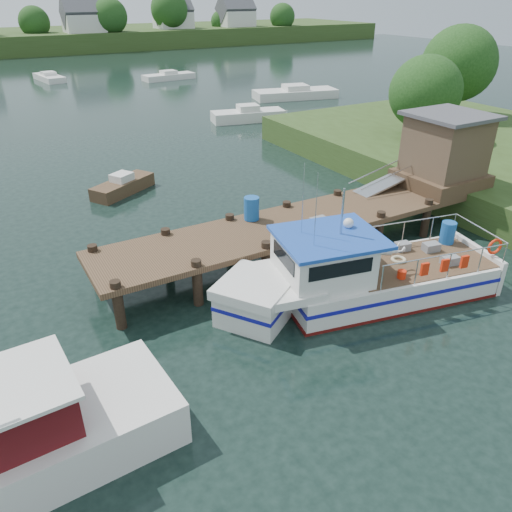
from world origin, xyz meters
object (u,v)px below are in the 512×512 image
dock (399,176)px  lobster_boat (355,277)px  moored_far (169,76)px  moored_d (49,77)px  moored_b (248,115)px  moored_rowboat (123,186)px  moored_c (295,93)px

dock → lobster_boat: 6.36m
lobster_boat → moored_far: lobster_boat is taller
moored_d → dock: bearing=-61.6°
moored_far → moored_b: (-2.11, -21.99, 0.09)m
moored_b → moored_d: moored_b is taller
moored_rowboat → moored_d: size_ratio=0.60×
lobster_boat → moored_far: bearing=87.3°
dock → moored_rowboat: 13.10m
dock → moored_far: (6.33, 42.01, -1.88)m
lobster_boat → moored_rowboat: size_ratio=2.73×
lobster_boat → moored_far: 46.99m
moored_b → moored_d: size_ratio=0.99×
moored_far → moored_b: bearing=-115.3°
dock → moored_far: bearing=81.4°
lobster_boat → moored_b: (9.31, 23.59, -0.39)m
dock → lobster_boat: size_ratio=1.73×
moored_b → dock: bearing=-124.3°
moored_far → moored_d: size_ratio=1.02×
moored_far → moored_b: moored_b is taller
moored_d → lobster_boat: bearing=-67.6°
moored_rowboat → moored_d: bearing=84.4°
dock → moored_c: 28.73m
moored_far → moored_d: (-11.76, 5.88, -0.01)m
moored_c → moored_d: moored_c is taller
moored_b → lobster_boat: bearing=-133.9°
moored_c → moored_b: bearing=-121.9°
dock → moored_d: bearing=96.5°
moored_far → moored_d: bearing=133.6°
moored_c → moored_d: 28.44m
lobster_boat → moored_d: lobster_boat is taller
moored_far → moored_d: 13.15m
moored_far → moored_c: (6.15, -16.20, 0.08)m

